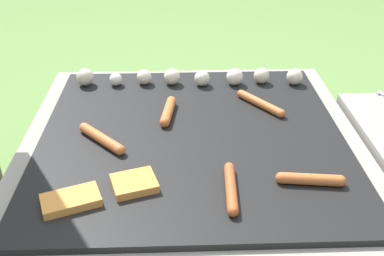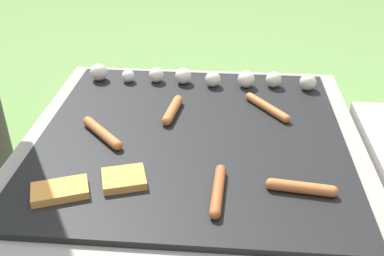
# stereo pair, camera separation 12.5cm
# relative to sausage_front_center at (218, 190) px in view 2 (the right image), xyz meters

# --- Properties ---
(ground_plane) EXTENTS (14.00, 14.00, 0.00)m
(ground_plane) POSITION_rel_sausage_front_center_xyz_m (-0.08, 0.26, -0.37)
(ground_plane) COLOR #608442
(grill) EXTENTS (0.96, 0.96, 0.36)m
(grill) POSITION_rel_sausage_front_center_xyz_m (-0.08, 0.26, -0.20)
(grill) COLOR gray
(grill) RESTS_ON ground_plane
(sausage_front_center) EXTENTS (0.03, 0.18, 0.03)m
(sausage_front_center) POSITION_rel_sausage_front_center_xyz_m (0.00, 0.00, 0.00)
(sausage_front_center) COLOR #A34C23
(sausage_front_center) RESTS_ON grill
(sausage_front_left) EXTENTS (0.13, 0.16, 0.03)m
(sausage_front_left) POSITION_rel_sausage_front_center_xyz_m (0.14, 0.41, -0.00)
(sausage_front_left) COLOR #B7602D
(sausage_front_left) RESTS_ON grill
(sausage_mid_left) EXTENTS (0.16, 0.04, 0.03)m
(sausage_mid_left) POSITION_rel_sausage_front_center_xyz_m (0.19, 0.02, 0.00)
(sausage_mid_left) COLOR #B7602D
(sausage_mid_left) RESTS_ON grill
(sausage_back_center) EXTENTS (0.05, 0.16, 0.03)m
(sausage_back_center) POSITION_rel_sausage_front_center_xyz_m (-0.15, 0.37, 0.00)
(sausage_back_center) COLOR #B7602D
(sausage_back_center) RESTS_ON grill
(sausage_front_right) EXTENTS (0.14, 0.15, 0.03)m
(sausage_front_right) POSITION_rel_sausage_front_center_xyz_m (-0.33, 0.22, 0.00)
(sausage_front_right) COLOR #B7602D
(sausage_front_right) RESTS_ON grill
(bread_slice_left) EXTENTS (0.12, 0.11, 0.02)m
(bread_slice_left) POSITION_rel_sausage_front_center_xyz_m (-0.23, 0.03, -0.00)
(bread_slice_left) COLOR #D18438
(bread_slice_left) RESTS_ON grill
(bread_slice_center) EXTENTS (0.15, 0.11, 0.02)m
(bread_slice_center) POSITION_rel_sausage_front_center_xyz_m (-0.36, -0.03, -0.00)
(bread_slice_center) COLOR #D18438
(bread_slice_center) RESTS_ON grill
(mushroom_row) EXTENTS (0.77, 0.08, 0.06)m
(mushroom_row) POSITION_rel_sausage_front_center_xyz_m (-0.07, 0.58, 0.01)
(mushroom_row) COLOR beige
(mushroom_row) RESTS_ON grill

